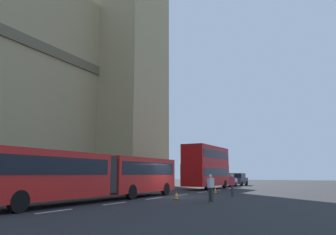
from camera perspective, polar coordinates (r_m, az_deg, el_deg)
ground_plane at (r=26.07m, az=0.38°, el=-13.54°), size 160.00×160.00×0.00m
lane_centre_marking at (r=25.88m, az=0.17°, el=-13.56°), size 34.40×0.16×0.01m
articulated_bus at (r=21.92m, az=-11.83°, el=-9.47°), size 16.90×2.54×2.90m
double_decker_bus at (r=39.06m, az=6.76°, el=-8.27°), size 9.27×2.54×4.90m
sedan_lead at (r=46.82m, az=10.14°, el=-10.63°), size 4.40×1.86×1.85m
sedan_trailing at (r=52.24m, az=12.18°, el=-10.47°), size 4.40×1.86×1.85m
traffic_cone_west at (r=22.66m, az=1.49°, el=-13.38°), size 0.36×0.36×0.58m
traffic_cone_middle at (r=30.30m, az=8.22°, el=-12.39°), size 0.36×0.36×0.58m
traffic_cone_east at (r=32.85m, az=11.13°, el=-12.10°), size 0.36×0.36×0.58m
pedestrian_near_cones at (r=21.18m, az=7.44°, el=-11.85°), size 0.46×0.38×1.69m
pedestrian_by_kerb at (r=26.27m, az=11.10°, el=-11.34°), size 0.38×0.46×1.69m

